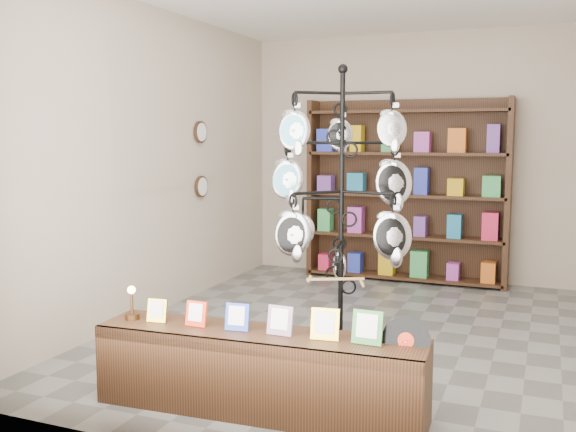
# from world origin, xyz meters

# --- Properties ---
(ground) EXTENTS (5.00, 5.00, 0.00)m
(ground) POSITION_xyz_m (0.00, 0.00, 0.00)
(ground) COLOR slate
(ground) RESTS_ON ground
(room_envelope) EXTENTS (5.00, 5.00, 5.00)m
(room_envelope) POSITION_xyz_m (0.00, 0.00, 1.85)
(room_envelope) COLOR #B4A491
(room_envelope) RESTS_ON ground
(display_tree) EXTENTS (1.23, 1.23, 2.29)m
(display_tree) POSITION_xyz_m (0.13, -0.70, 1.32)
(display_tree) COLOR black
(display_tree) RESTS_ON ground
(front_shelf) EXTENTS (2.14, 0.55, 0.75)m
(front_shelf) POSITION_xyz_m (-0.05, -1.85, 0.26)
(front_shelf) COLOR black
(front_shelf) RESTS_ON ground
(back_shelving) EXTENTS (2.42, 0.36, 2.20)m
(back_shelving) POSITION_xyz_m (0.00, 2.30, 1.03)
(back_shelving) COLOR black
(back_shelving) RESTS_ON ground
(wall_clocks) EXTENTS (0.03, 0.24, 0.84)m
(wall_clocks) POSITION_xyz_m (-1.97, 0.80, 1.50)
(wall_clocks) COLOR black
(wall_clocks) RESTS_ON ground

